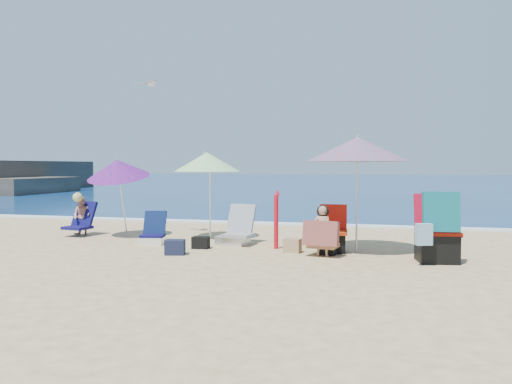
% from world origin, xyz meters
% --- Properties ---
extents(ground, '(120.00, 120.00, 0.00)m').
position_xyz_m(ground, '(0.00, 0.00, 0.00)').
color(ground, '#D8BC84').
rests_on(ground, ground).
extents(sea, '(120.00, 80.00, 0.12)m').
position_xyz_m(sea, '(0.00, 45.00, -0.05)').
color(sea, navy).
rests_on(sea, ground).
extents(foam, '(120.00, 0.50, 0.04)m').
position_xyz_m(foam, '(0.00, 5.10, 0.02)').
color(foam, white).
rests_on(foam, ground).
extents(umbrella_turquoise, '(1.98, 1.98, 2.16)m').
position_xyz_m(umbrella_turquoise, '(1.60, 1.06, 1.90)').
color(umbrella_turquoise, silver).
rests_on(umbrella_turquoise, ground).
extents(umbrella_striped, '(1.63, 1.63, 1.93)m').
position_xyz_m(umbrella_striped, '(-1.66, 2.06, 1.68)').
color(umbrella_striped, white).
rests_on(umbrella_striped, ground).
extents(umbrella_blue, '(1.43, 1.48, 1.88)m').
position_xyz_m(umbrella_blue, '(-3.68, 1.81, 1.54)').
color(umbrella_blue, silver).
rests_on(umbrella_blue, ground).
extents(furled_umbrella, '(0.17, 0.40, 1.14)m').
position_xyz_m(furled_umbrella, '(0.06, 1.18, 0.63)').
color(furled_umbrella, red).
rests_on(furled_umbrella, ground).
extents(chair_navy, '(0.57, 0.67, 0.66)m').
position_xyz_m(chair_navy, '(-2.53, 1.15, 0.17)').
color(chair_navy, '#0D0B42').
rests_on(chair_navy, ground).
extents(chair_rainbow, '(0.77, 0.81, 0.80)m').
position_xyz_m(chair_rainbow, '(-0.84, 1.49, 0.21)').
color(chair_rainbow, '#E16F4F').
rests_on(chair_rainbow, ground).
extents(camp_chair_left, '(0.55, 0.58, 0.88)m').
position_xyz_m(camp_chair_left, '(1.16, 1.02, 0.26)').
color(camp_chair_left, '#AA2E0C').
rests_on(camp_chair_left, ground).
extents(camp_chair_right, '(0.76, 0.98, 1.19)m').
position_xyz_m(camp_chair_right, '(2.93, 0.43, 0.43)').
color(camp_chair_right, '#9F190B').
rests_on(camp_chair_right, ground).
extents(person_center, '(0.65, 0.57, 0.91)m').
position_xyz_m(person_center, '(1.02, 0.50, 0.44)').
color(person_center, tan).
rests_on(person_center, ground).
extents(person_left, '(0.64, 0.70, 1.00)m').
position_xyz_m(person_left, '(-4.66, 1.88, 0.45)').
color(person_left, tan).
rests_on(person_left, ground).
extents(bag_navy_a, '(0.40, 0.32, 0.27)m').
position_xyz_m(bag_navy_a, '(-1.57, 0.05, 0.14)').
color(bag_navy_a, '#171C33').
rests_on(bag_navy_a, ground).
extents(bag_black_a, '(0.33, 0.25, 0.23)m').
position_xyz_m(bag_black_a, '(-1.36, 0.81, 0.12)').
color(bag_black_a, black).
rests_on(bag_black_a, ground).
extents(bag_tan, '(0.33, 0.25, 0.26)m').
position_xyz_m(bag_tan, '(0.45, 0.79, 0.13)').
color(bag_tan, '#A3815D').
rests_on(bag_tan, ground).
extents(bag_black_b, '(0.30, 0.23, 0.20)m').
position_xyz_m(bag_black_b, '(1.11, 0.67, 0.10)').
color(bag_black_b, black).
rests_on(bag_black_b, ground).
extents(seagull, '(0.63, 0.44, 0.12)m').
position_xyz_m(seagull, '(-2.96, 2.05, 3.42)').
color(seagull, white).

